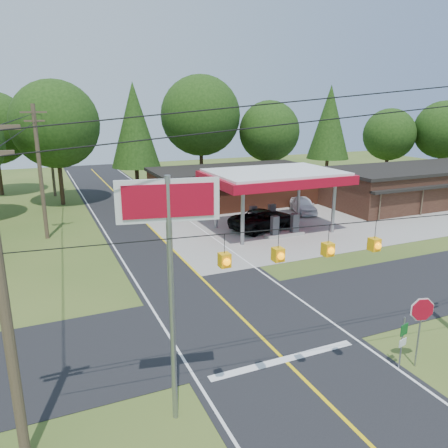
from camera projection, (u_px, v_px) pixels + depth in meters
name	position (u px, v px, depth m)	size (l,w,h in m)	color
ground	(245.00, 321.00, 20.71)	(120.00, 120.00, 0.00)	#3A541D
main_highway	(245.00, 321.00, 20.71)	(8.00, 120.00, 0.02)	black
cross_road	(245.00, 321.00, 20.71)	(70.00, 7.00, 0.02)	black
lane_center_yellow	(245.00, 320.00, 20.70)	(0.15, 110.00, 0.00)	yellow
gas_canopy	(274.00, 178.00, 34.55)	(10.60, 7.40, 4.88)	gray
convenience_store	(233.00, 186.00, 44.37)	(16.40, 7.55, 3.80)	brown
strip_building	(419.00, 185.00, 45.15)	(20.40, 8.75, 3.80)	#371E16
utility_pole_near_left	(2.00, 294.00, 11.24)	(1.80, 0.30, 10.00)	#473828
utility_pole_far_left	(40.00, 171.00, 32.14)	(1.80, 0.30, 10.00)	#473828
utility_pole_north	(51.00, 153.00, 47.85)	(0.30, 0.30, 9.50)	#473828
overhead_beacons	(304.00, 230.00, 13.38)	(17.04, 2.04, 1.03)	black
treeline_backdrop	(138.00, 132.00, 40.25)	(70.27, 51.59, 13.30)	#332316
suv_car	(265.00, 219.00, 35.71)	(6.08, 6.08, 1.69)	black
sedan_car	(303.00, 205.00, 41.16)	(4.41, 4.41, 1.50)	white
big_stop_sign	(170.00, 241.00, 12.74)	(2.93, 0.66, 8.01)	gray
octagonal_stop_sign	(422.00, 315.00, 16.55)	(0.97, 0.32, 2.93)	gray
route_sign_post	(403.00, 339.00, 16.63)	(0.44, 0.14, 2.20)	gray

